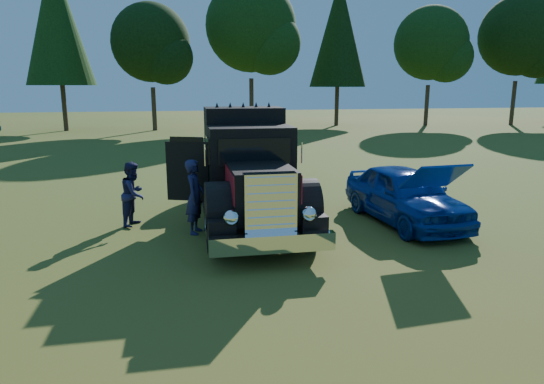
{
  "coord_description": "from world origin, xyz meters",
  "views": [
    {
      "loc": [
        -2.06,
        -11.02,
        3.58
      ],
      "look_at": [
        0.0,
        -0.19,
        1.14
      ],
      "focal_mm": 32.0,
      "sensor_mm": 36.0,
      "label": 1
    }
  ],
  "objects_px": {
    "diamond_t_truck": "(248,176)",
    "spectator_far": "(134,194)",
    "spectator_near": "(195,197)",
    "hotrod_coupe": "(405,195)"
  },
  "relations": [
    {
      "from": "hotrod_coupe",
      "to": "spectator_far",
      "type": "relative_size",
      "value": 2.72
    },
    {
      "from": "diamond_t_truck",
      "to": "hotrod_coupe",
      "type": "distance_m",
      "value": 4.17
    },
    {
      "from": "diamond_t_truck",
      "to": "spectator_near",
      "type": "bearing_deg",
      "value": -158.98
    },
    {
      "from": "spectator_far",
      "to": "diamond_t_truck",
      "type": "bearing_deg",
      "value": -78.83
    },
    {
      "from": "spectator_near",
      "to": "spectator_far",
      "type": "bearing_deg",
      "value": 73.15
    },
    {
      "from": "diamond_t_truck",
      "to": "hotrod_coupe",
      "type": "xyz_separation_m",
      "value": [
        4.1,
        -0.6,
        -0.52
      ]
    },
    {
      "from": "diamond_t_truck",
      "to": "spectator_far",
      "type": "height_order",
      "value": "diamond_t_truck"
    },
    {
      "from": "hotrod_coupe",
      "to": "spectator_far",
      "type": "distance_m",
      "value": 7.11
    },
    {
      "from": "spectator_near",
      "to": "spectator_far",
      "type": "distance_m",
      "value": 1.83
    },
    {
      "from": "diamond_t_truck",
      "to": "spectator_near",
      "type": "distance_m",
      "value": 1.54
    }
  ]
}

